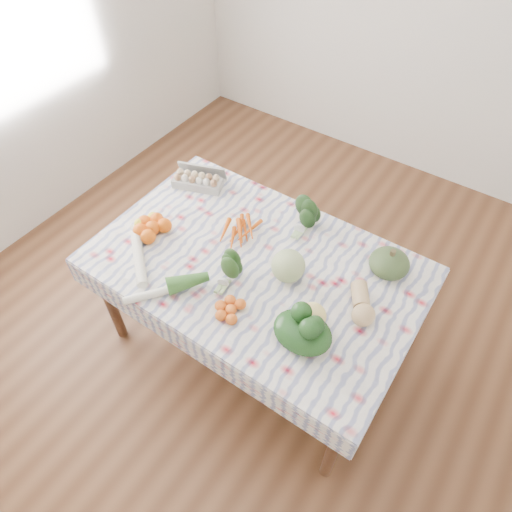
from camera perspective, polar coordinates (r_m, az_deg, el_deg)
ground at (r=2.95m, az=0.00°, el=-10.51°), size 4.50×4.50×0.00m
dining_table at (r=2.39m, az=0.00°, el=-2.23°), size 1.60×1.00×0.75m
tablecloth at (r=2.33m, az=0.00°, el=-1.03°), size 1.66×1.06×0.01m
egg_carton at (r=2.75m, az=-7.34°, el=9.22°), size 0.31×0.21×0.08m
carrot_bunch at (r=2.46m, az=-2.26°, el=3.18°), size 0.25×0.24×0.04m
kale_bunch at (r=2.47m, az=5.97°, el=4.65°), size 0.17×0.16×0.14m
kabocha_squash at (r=2.34m, az=16.32°, el=-0.86°), size 0.22×0.22×0.13m
cabbage at (r=2.22m, az=4.05°, el=-1.23°), size 0.21×0.21×0.17m
butternut_squash at (r=2.17m, az=13.12°, el=-5.77°), size 0.21×0.25×0.11m
orange_cluster at (r=2.50m, az=-12.82°, el=3.46°), size 0.28×0.28×0.08m
broccoli at (r=2.23m, az=-3.68°, el=-2.20°), size 0.17×0.17×0.10m
mandarin_cluster at (r=2.13m, az=-3.18°, el=-6.65°), size 0.21×0.21×0.06m
grapefruit at (r=2.08m, az=7.05°, el=-7.45°), size 0.16×0.16×0.13m
spinach_bag at (r=2.03m, az=5.84°, el=-9.45°), size 0.33×0.30×0.12m
daikon at (r=2.39m, az=-14.43°, el=-0.30°), size 0.32×0.28×0.05m
leek at (r=2.24m, az=-11.22°, el=-4.21°), size 0.28×0.35×0.04m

